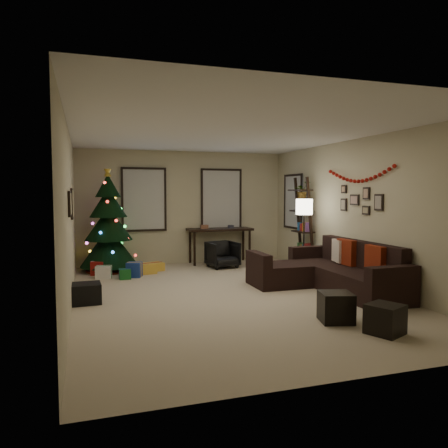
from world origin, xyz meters
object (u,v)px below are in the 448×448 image
at_px(desk_chair, 223,254).
at_px(bookshelf, 304,225).
at_px(sofa, 330,273).
at_px(desk, 220,232).
at_px(christmas_tree, 109,228).

height_order(desk_chair, bookshelf, bookshelf).
relative_size(sofa, desk_chair, 4.44).
bearing_deg(sofa, desk, 106.76).
height_order(christmas_tree, desk_chair, christmas_tree).
relative_size(christmas_tree, sofa, 0.86).
height_order(sofa, desk, sofa).
xyz_separation_m(sofa, desk_chair, (-1.15, 2.70, 0.02)).
height_order(sofa, desk_chair, sofa).
bearing_deg(desk_chair, desk, 70.81).
distance_m(sofa, bookshelf, 2.03).
height_order(christmas_tree, sofa, christmas_tree).
bearing_deg(bookshelf, desk_chair, 151.84).
xyz_separation_m(desk_chair, bookshelf, (1.60, -0.86, 0.69)).
distance_m(desk, desk_chair, 0.80).
bearing_deg(desk_chair, bookshelf, -35.56).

